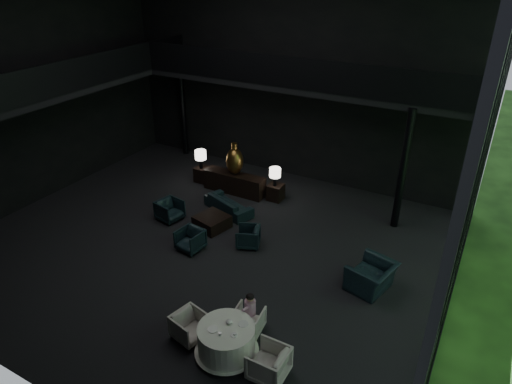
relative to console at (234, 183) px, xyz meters
The scene contains 33 objects.
floor 3.66m from the console, 72.98° to the right, with size 14.00×12.00×0.02m, color black.
wall_back 4.54m from the console, 67.12° to the left, with size 14.00×0.04×8.00m, color black.
wall_left 7.77m from the console, 149.63° to the right, with size 0.04×12.00×8.00m, color black.
curtain_wall 9.46m from the console, 23.45° to the right, with size 0.20×12.00×8.00m, color black, non-canonical shape.
mezzanine_left 7.04m from the console, 144.83° to the right, with size 2.00×12.00×0.25m, color black.
mezzanine_back 4.43m from the console, 36.41° to the left, with size 12.00×2.00×0.25m, color black.
railing_left 6.73m from the console, 138.53° to the right, with size 0.06×12.00×1.00m, color black.
railing_back 4.72m from the console, 14.20° to the left, with size 12.00×0.06×1.00m, color black.
column_nw 4.80m from the console, 150.54° to the left, with size 0.24×0.24×4.00m, color black.
column_ne 6.11m from the console, ahead, with size 0.24×0.24×4.00m, color black.
console is the anchor object (origin of this frame).
bronze_urn 0.89m from the console, 90.00° to the left, with size 0.64×0.64×1.19m.
side_table_left 1.62m from the console, behind, with size 0.53×0.53×0.59m, color black.
table_lamp_left 1.76m from the console, behind, with size 0.44×0.44×0.73m.
side_table_right 1.62m from the console, ahead, with size 0.53×0.53×0.59m, color black.
table_lamp_right 1.75m from the console, ahead, with size 0.41×0.41×0.69m.
sofa 1.45m from the console, 66.82° to the right, with size 1.76×0.51×0.69m, color black.
lounge_armchair_west 2.89m from the console, 107.29° to the right, with size 0.76×0.71×0.78m, color black.
lounge_armchair_east 3.60m from the console, 51.95° to the right, with size 0.62×0.58×0.64m, color black.
lounge_armchair_south 3.94m from the console, 78.34° to the right, with size 0.68×0.64×0.70m, color black.
window_armchair 6.80m from the console, 26.29° to the right, with size 1.32×0.86×1.15m, color black.
coffee_table 2.60m from the console, 75.05° to the right, with size 0.95×0.95×0.42m, color black.
dining_table 7.86m from the console, 59.86° to the right, with size 1.45×1.45×0.75m.
dining_chair_north 7.18m from the console, 55.92° to the right, with size 0.59×0.55×0.61m, color #B1ADA6.
dining_chair_east 8.53m from the console, 53.77° to the right, with size 0.78×0.73×0.80m, color beige.
dining_chair_west 7.40m from the console, 66.58° to the right, with size 0.67×0.63×0.69m, color beige.
child 7.11m from the console, 55.55° to the right, with size 0.27×0.27×0.57m.
plate_a 7.91m from the console, 61.91° to the right, with size 0.23×0.23×0.01m, color white.
plate_b 7.76m from the console, 57.07° to the right, with size 0.23×0.23×0.02m, color white.
saucer 8.08m from the console, 58.58° to the right, with size 0.16×0.16×0.01m, color white.
coffee_cup 8.08m from the console, 58.43° to the right, with size 0.07×0.07×0.05m, color white.
cereal_bowl 7.71m from the console, 59.37° to the right, with size 0.15×0.15×0.08m, color white.
cream_pot 8.07m from the console, 60.71° to the right, with size 0.06×0.06×0.07m, color #99999E.
Camera 1 is at (7.05, -9.49, 7.95)m, focal length 32.00 mm.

